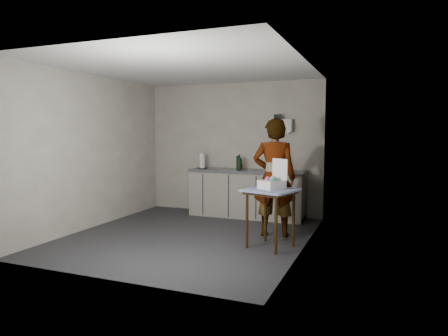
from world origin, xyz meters
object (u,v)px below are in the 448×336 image
at_px(side_table, 271,197).
at_px(soda_can, 241,167).
at_px(kitchen_counter, 247,195).
at_px(standing_man, 274,178).
at_px(bakery_box, 273,182).
at_px(paper_towel, 202,161).
at_px(dark_bottle, 238,163).
at_px(soap_bottle, 239,162).
at_px(dish_rack, 277,168).

height_order(side_table, soda_can, soda_can).
distance_m(kitchen_counter, standing_man, 1.53).
distance_m(standing_man, soda_can, 1.51).
bearing_deg(bakery_box, paper_towel, 170.67).
distance_m(kitchen_counter, dark_bottle, 0.64).
distance_m(standing_man, soap_bottle, 1.51).
bearing_deg(soda_can, side_table, -59.46).
relative_size(kitchen_counter, dish_rack, 6.36).
relative_size(dark_bottle, paper_towel, 0.89).
height_order(soap_bottle, paper_towel, paper_towel).
relative_size(side_table, bakery_box, 1.98).
distance_m(kitchen_counter, side_table, 2.08).
height_order(side_table, standing_man, standing_man).
height_order(dark_bottle, bakery_box, bakery_box).
height_order(soda_can, bakery_box, bakery_box).
bearing_deg(dish_rack, dark_bottle, -178.88).
relative_size(paper_towel, bakery_box, 0.71).
bearing_deg(kitchen_counter, side_table, -62.35).
xyz_separation_m(kitchen_counter, dark_bottle, (-0.17, -0.03, 0.62)).
relative_size(side_table, soap_bottle, 2.83).
bearing_deg(standing_man, side_table, 90.55).
bearing_deg(side_table, paper_towel, 154.23).
xyz_separation_m(side_table, paper_towel, (-1.85, 1.73, 0.33)).
height_order(standing_man, soap_bottle, standing_man).
bearing_deg(dark_bottle, dish_rack, 1.12).
bearing_deg(bakery_box, soda_can, 154.19).
distance_m(side_table, bakery_box, 0.21).
bearing_deg(dark_bottle, bakery_box, -56.92).
bearing_deg(dark_bottle, side_table, -57.89).
xyz_separation_m(dish_rack, bakery_box, (0.38, -1.76, -0.04)).
distance_m(side_table, soda_can, 2.12).
height_order(soap_bottle, dish_rack, soap_bottle).
height_order(side_table, paper_towel, paper_towel).
distance_m(side_table, soap_bottle, 2.11).
distance_m(kitchen_counter, bakery_box, 2.08).
bearing_deg(kitchen_counter, paper_towel, -174.16).
relative_size(kitchen_counter, paper_towel, 7.42).
distance_m(soda_can, dark_bottle, 0.10).
xyz_separation_m(paper_towel, bakery_box, (1.87, -1.68, -0.12)).
distance_m(soda_can, bakery_box, 2.08).
bearing_deg(dish_rack, bakery_box, -77.97).
bearing_deg(side_table, dark_bottle, 139.32).
xyz_separation_m(side_table, bakery_box, (0.01, 0.04, 0.20)).
bearing_deg(kitchen_counter, dish_rack, -1.42).
distance_m(dark_bottle, paper_towel, 0.73).
relative_size(soap_bottle, soda_can, 2.58).
bearing_deg(kitchen_counter, standing_man, -54.55).
xyz_separation_m(kitchen_counter, standing_man, (0.84, -1.18, 0.50)).
bearing_deg(side_table, soda_can, 137.74).
distance_m(soap_bottle, dish_rack, 0.74).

